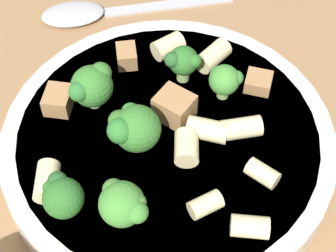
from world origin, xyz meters
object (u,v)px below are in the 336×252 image
Objects in this scene: broccoli_floret_5 at (62,196)px; chicken_chunk_2 at (174,107)px; broccoli_floret_2 at (92,86)px; rigatoni_1 at (205,205)px; broccoli_floret_4 at (183,62)px; chicken_chunk_0 at (258,82)px; broccoli_floret_1 at (133,128)px; rigatoni_3 at (213,56)px; pasta_bowl at (168,145)px; chicken_chunk_3 at (58,100)px; broccoli_floret_3 at (123,204)px; chicken_chunk_1 at (127,56)px; rigatoni_2 at (187,148)px; rigatoni_5 at (168,46)px; broccoli_floret_0 at (225,80)px; rigatoni_6 at (207,130)px; spoon at (98,11)px; rigatoni_7 at (250,227)px; rigatoni_0 at (262,173)px; rigatoni_8 at (47,181)px; rigatoni_4 at (241,128)px.

broccoli_floret_5 reaches higher than chicken_chunk_2.
broccoli_floret_2 reaches higher than rigatoni_1.
broccoli_floret_4 reaches higher than chicken_chunk_0.
broccoli_floret_1 reaches higher than rigatoni_3.
pasta_bowl is 10.75× the size of chicken_chunk_3.
broccoli_floret_3 is at bearing 38.87° from chicken_chunk_0.
broccoli_floret_2 is 1.76× the size of chicken_chunk_1.
rigatoni_2 is 0.99× the size of rigatoni_5.
broccoli_floret_0 is 1.29× the size of chicken_chunk_3.
rigatoni_6 is 0.20m from spoon.
rigatoni_2 is 0.02m from rigatoni_6.
rigatoni_6 is at bearing 130.49° from chicken_chunk_2.
rigatoni_6 is at bearing 154.97° from chicken_chunk_3.
pasta_bowl is at bearing -122.88° from broccoli_floret_3.
rigatoni_2 is at bearing 157.86° from broccoli_floret_1.
broccoli_floret_5 is 0.17m from rigatoni_3.
chicken_chunk_3 is at bearing -91.61° from broccoli_floret_5.
rigatoni_7 is 0.17m from chicken_chunk_3.
rigatoni_0 is 0.08m from chicken_chunk_2.
broccoli_floret_1 is 0.06m from rigatoni_6.
chicken_chunk_2 is at bearing 83.27° from rigatoni_5.
rigatoni_5 is at bearing 117.03° from spoon.
rigatoni_0 is 0.82× the size of rigatoni_8.
chicken_chunk_0 is 0.07m from chicken_chunk_2.
rigatoni_2 is at bearing 106.29° from chicken_chunk_1.
broccoli_floret_4 is 0.04m from chicken_chunk_2.
broccoli_floret_4 is 1.45× the size of rigatoni_1.
rigatoni_3 is 1.11× the size of chicken_chunk_2.
pasta_bowl is 7.74× the size of broccoli_floret_4.
rigatoni_5 is 1.19× the size of chicken_chunk_1.
broccoli_floret_5 reaches higher than chicken_chunk_3.
chicken_chunk_1 is at bearing 6.03° from rigatoni_5.
broccoli_floret_5 is at bearing 41.38° from rigatoni_3.
broccoli_floret_5 is at bearing 64.66° from chicken_chunk_1.
chicken_chunk_3 is at bearing 5.85° from broccoli_floret_4.
broccoli_floret_3 is 1.22× the size of rigatoni_4.
rigatoni_3 is (-0.13, -0.11, -0.01)m from broccoli_floret_5.
chicken_chunk_3 is (0.08, -0.04, 0.02)m from pasta_bowl.
chicken_chunk_1 is at bearing -98.81° from broccoli_floret_3.
pasta_bowl is 10.12× the size of rigatoni_7.
chicken_chunk_2 is at bearing 113.57° from chicken_chunk_1.
chicken_chunk_1 is at bearing -147.49° from chicken_chunk_3.
broccoli_floret_2 is 0.03m from chicken_chunk_3.
broccoli_floret_4 is 0.17× the size of spoon.
rigatoni_1 is 0.06m from rigatoni_6.
rigatoni_0 is at bearing 107.39° from rigatoni_5.
chicken_chunk_0 is (-0.10, -0.04, -0.02)m from broccoli_floret_1.
broccoli_floret_2 is (0.05, -0.04, 0.04)m from pasta_bowl.
rigatoni_4 reaches higher than rigatoni_1.
rigatoni_5 is 1.23× the size of chicken_chunk_0.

